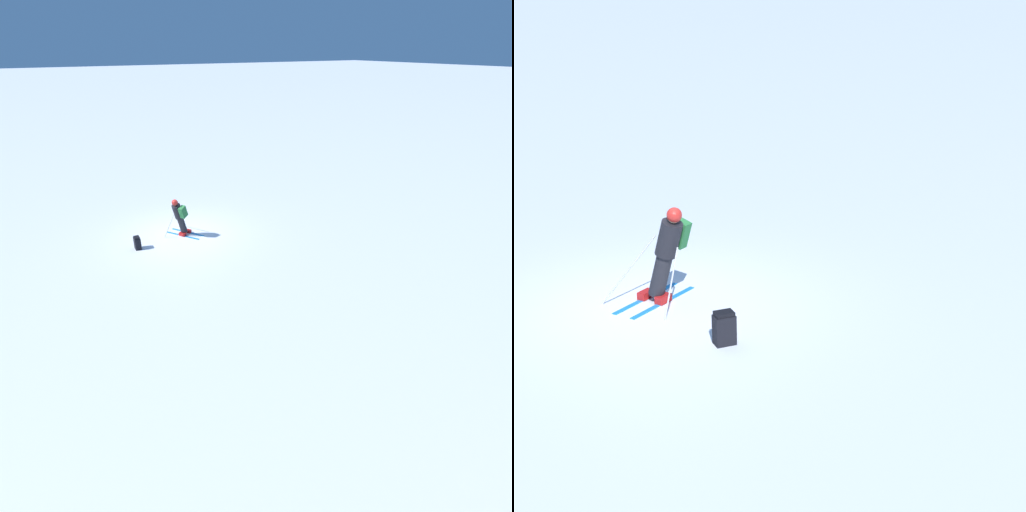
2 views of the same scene
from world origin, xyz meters
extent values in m
plane|color=white|center=(0.00, 0.00, 0.00)|extent=(300.00, 300.00, 0.00)
cube|color=#1E7AC6|center=(-0.33, -0.10, 0.01)|extent=(0.91, 1.38, 0.01)
cube|color=#1E7AC6|center=(-0.03, 0.10, 0.01)|extent=(0.91, 1.38, 0.01)
cube|color=#B21919|center=(-0.33, -0.10, 0.07)|extent=(0.27, 0.31, 0.12)
cube|color=#B21919|center=(-0.03, 0.10, 0.07)|extent=(0.27, 0.31, 0.12)
cylinder|color=black|center=(-0.06, 0.08, 0.48)|extent=(0.53, 0.47, 0.78)
cylinder|color=black|center=(0.11, 0.18, 1.11)|extent=(0.60, 0.55, 0.65)
sphere|color=tan|center=(0.21, 0.24, 1.49)|extent=(0.33, 0.32, 0.26)
sphere|color=#AD231E|center=(0.21, 0.25, 1.51)|extent=(0.38, 0.36, 0.30)
cube|color=#236633|center=(-0.02, 0.41, 1.14)|extent=(0.43, 0.36, 0.50)
cylinder|color=#B7B7BC|center=(-0.24, -0.39, 0.57)|extent=(0.40, 0.85, 1.16)
cylinder|color=#B7B7BC|center=(0.48, 0.06, 0.51)|extent=(0.37, 0.41, 1.03)
cube|color=black|center=(1.85, 0.33, 0.22)|extent=(0.23, 0.31, 0.44)
cube|color=black|center=(1.85, 0.33, 0.47)|extent=(0.21, 0.28, 0.06)
camera|label=1|loc=(4.89, 14.17, 6.83)|focal=28.00mm
camera|label=2|loc=(12.11, -4.17, 5.20)|focal=60.00mm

